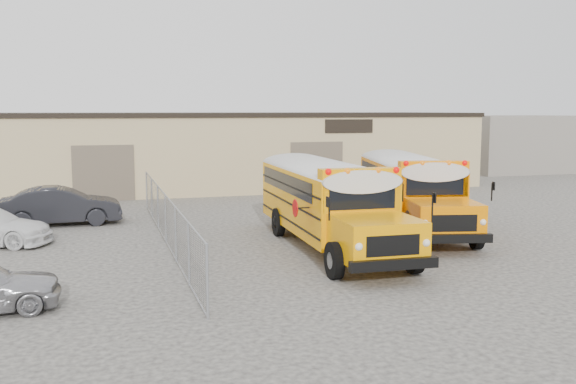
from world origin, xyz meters
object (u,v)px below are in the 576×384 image
object	(u,v)px
school_bus_left	(282,178)
car_dark	(61,206)
school_bus_right	(379,171)
tarp_bundle	(419,225)

from	to	relation	value
school_bus_left	car_dark	distance (m)	9.61
school_bus_right	car_dark	distance (m)	15.42
school_bus_left	tarp_bundle	world-z (taller)	school_bus_left
car_dark	tarp_bundle	bearing A→B (deg)	-124.84
tarp_bundle	car_dark	distance (m)	14.93
school_bus_left	car_dark	bearing A→B (deg)	175.36
school_bus_left	car_dark	world-z (taller)	school_bus_left
school_bus_right	car_dark	size ratio (longest dim) A/B	2.17
school_bus_left	tarp_bundle	size ratio (longest dim) A/B	6.97
school_bus_right	tarp_bundle	size ratio (longest dim) A/B	6.97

